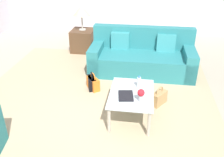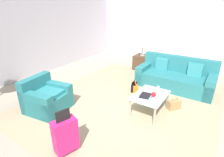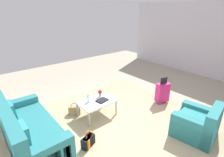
# 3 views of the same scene
# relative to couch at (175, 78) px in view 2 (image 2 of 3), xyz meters

# --- Properties ---
(ground_plane) EXTENTS (12.00, 12.00, 0.00)m
(ground_plane) POSITION_rel_couch_xyz_m (-2.20, 0.60, -0.31)
(ground_plane) COLOR #A89E89
(wall_back) EXTENTS (10.24, 0.12, 3.10)m
(wall_back) POSITION_rel_couch_xyz_m (-2.20, 4.66, 1.24)
(wall_back) COLOR silver
(wall_back) RESTS_ON ground
(wall_right) EXTENTS (0.12, 8.00, 3.10)m
(wall_right) POSITION_rel_couch_xyz_m (2.86, 0.60, 1.24)
(wall_right) COLOR silver
(wall_right) RESTS_ON ground
(area_rug) EXTENTS (5.20, 4.40, 0.01)m
(area_rug) POSITION_rel_couch_xyz_m (-1.60, 0.80, -0.31)
(area_rug) COLOR tan
(area_rug) RESTS_ON ground
(couch) EXTENTS (0.97, 2.25, 0.94)m
(couch) POSITION_rel_couch_xyz_m (0.00, 0.00, 0.00)
(couch) COLOR teal
(couch) RESTS_ON ground
(armchair) EXTENTS (1.02, 1.01, 0.82)m
(armchair) POSITION_rel_couch_xyz_m (-3.11, 2.26, -0.02)
(armchair) COLOR teal
(armchair) RESTS_ON ground
(coffee_table) EXTENTS (0.98, 0.69, 0.46)m
(coffee_table) POSITION_rel_couch_xyz_m (-1.80, 0.10, 0.09)
(coffee_table) COLOR silver
(coffee_table) RESTS_ON ground
(water_bottle) EXTENTS (0.06, 0.06, 0.20)m
(water_bottle) POSITION_rel_couch_xyz_m (-1.60, 0.00, 0.24)
(water_bottle) COLOR silver
(water_bottle) RESTS_ON coffee_table
(coffee_table_book) EXTENTS (0.32, 0.26, 0.03)m
(coffee_table_book) POSITION_rel_couch_xyz_m (-1.92, 0.18, 0.16)
(coffee_table_book) COLOR black
(coffee_table_book) RESTS_ON coffee_table
(flower_vase) EXTENTS (0.11, 0.11, 0.21)m
(flower_vase) POSITION_rel_couch_xyz_m (-2.02, -0.05, 0.27)
(flower_vase) COLOR #B2B7BC
(flower_vase) RESTS_ON coffee_table
(side_table) EXTENTS (0.59, 0.59, 0.58)m
(side_table) POSITION_rel_couch_xyz_m (1.00, 1.60, -0.02)
(side_table) COLOR #513823
(side_table) RESTS_ON ground
(table_lamp) EXTENTS (0.43, 0.43, 0.62)m
(table_lamp) POSITION_rel_couch_xyz_m (1.00, 1.60, 0.76)
(table_lamp) COLOR #ADA899
(table_lamp) RESTS_ON side_table
(suitcase_magenta) EXTENTS (0.44, 0.32, 0.85)m
(suitcase_magenta) POSITION_rel_couch_xyz_m (-3.80, 0.80, 0.05)
(suitcase_magenta) COLOR #D12375
(suitcase_magenta) RESTS_ON ground
(handbag_black) EXTENTS (0.35, 0.23, 0.36)m
(handbag_black) POSITION_rel_couch_xyz_m (-0.98, 0.94, -0.18)
(handbag_black) COLOR black
(handbag_black) RESTS_ON ground
(handbag_tan) EXTENTS (0.34, 0.30, 0.36)m
(handbag_tan) POSITION_rel_couch_xyz_m (-1.36, -0.37, -0.18)
(handbag_tan) COLOR tan
(handbag_tan) RESTS_ON ground
(handbag_orange) EXTENTS (0.34, 0.31, 0.36)m
(handbag_orange) POSITION_rel_couch_xyz_m (-1.00, 0.90, -0.18)
(handbag_orange) COLOR orange
(handbag_orange) RESTS_ON ground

